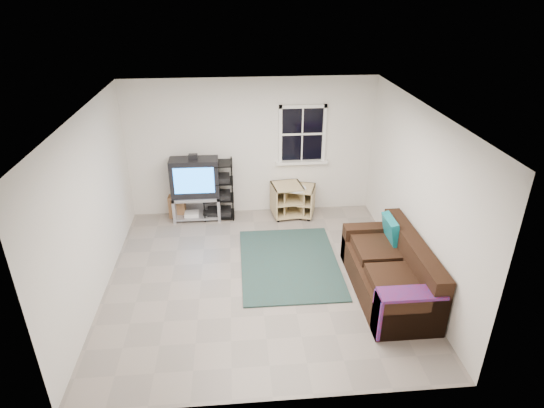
{
  "coord_description": "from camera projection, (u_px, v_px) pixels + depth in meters",
  "views": [
    {
      "loc": [
        -0.32,
        -5.77,
        4.1
      ],
      "look_at": [
        0.22,
        0.4,
        1.05
      ],
      "focal_mm": 30.0,
      "sensor_mm": 36.0,
      "label": 1
    }
  ],
  "objects": [
    {
      "name": "side_table_left",
      "position": [
        286.0,
        198.0,
        8.72
      ],
      "size": [
        0.62,
        0.62,
        0.64
      ],
      "rotation": [
        0.0,
        0.0,
        0.14
      ],
      "color": "tan",
      "rests_on": "ground"
    },
    {
      "name": "paper_bag",
      "position": [
        177.0,
        206.0,
        8.7
      ],
      "size": [
        0.31,
        0.21,
        0.44
      ],
      "primitive_type": "cube",
      "rotation": [
        0.0,
        0.0,
        -0.05
      ],
      "color": "#9A6745",
      "rests_on": "ground"
    },
    {
      "name": "av_rack",
      "position": [
        218.0,
        193.0,
        8.57
      ],
      "size": [
        0.58,
        0.42,
        1.15
      ],
      "color": "black",
      "rests_on": "ground"
    },
    {
      "name": "tv_unit",
      "position": [
        195.0,
        184.0,
        8.43
      ],
      "size": [
        0.88,
        0.44,
        1.3
      ],
      "color": "#9998A0",
      "rests_on": "ground"
    },
    {
      "name": "sofa",
      "position": [
        391.0,
        273.0,
        6.52
      ],
      "size": [
        0.9,
        2.04,
        0.93
      ],
      "color": "black",
      "rests_on": "ground"
    },
    {
      "name": "side_table_right",
      "position": [
        300.0,
        198.0,
        8.74
      ],
      "size": [
        0.66,
        0.66,
        0.61
      ],
      "rotation": [
        0.0,
        0.0,
        -0.3
      ],
      "color": "tan",
      "rests_on": "ground"
    },
    {
      "name": "room",
      "position": [
        302.0,
        138.0,
        8.44
      ],
      "size": [
        4.6,
        4.62,
        4.6
      ],
      "color": "gray",
      "rests_on": "ground"
    },
    {
      "name": "shag_rug",
      "position": [
        289.0,
        263.0,
        7.33
      ],
      "size": [
        1.56,
        2.14,
        0.03
      ],
      "primitive_type": "cube",
      "rotation": [
        0.0,
        0.0,
        -0.0
      ],
      "color": "#301F15",
      "rests_on": "ground"
    }
  ]
}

